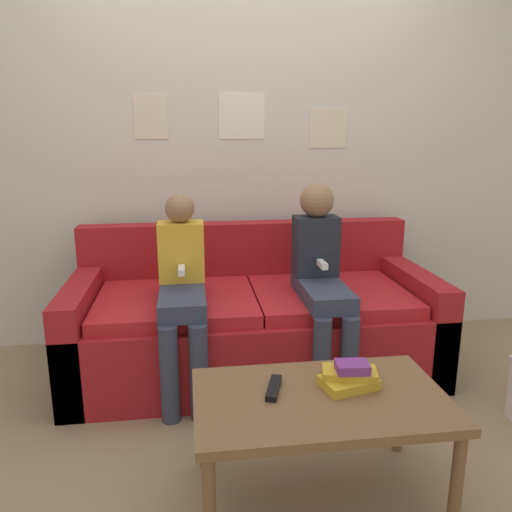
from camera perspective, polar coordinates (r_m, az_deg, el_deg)
name	(u,v)px	position (r m, az deg, el deg)	size (l,w,h in m)	color
ground_plane	(268,419)	(2.55, 1.39, -18.11)	(10.00, 10.00, 0.00)	#937A56
wall_back	(241,141)	(3.25, -1.68, 13.06)	(8.00, 0.06, 2.60)	beige
couch	(253,323)	(2.92, -0.37, -7.61)	(2.03, 0.90, 0.81)	maroon
coffee_table	(320,407)	(1.92, 7.35, -16.79)	(0.92, 0.55, 0.43)	brown
person_left	(182,287)	(2.59, -8.44, -3.51)	(0.24, 0.60, 1.04)	#33384C
person_right	(321,274)	(2.69, 7.49, -2.03)	(0.24, 0.60, 1.09)	#33384C
tv_remote	(274,388)	(1.90, 2.05, -14.83)	(0.09, 0.17, 0.02)	black
book_stack	(350,377)	(1.95, 10.65, -13.40)	(0.23, 0.18, 0.10)	gold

